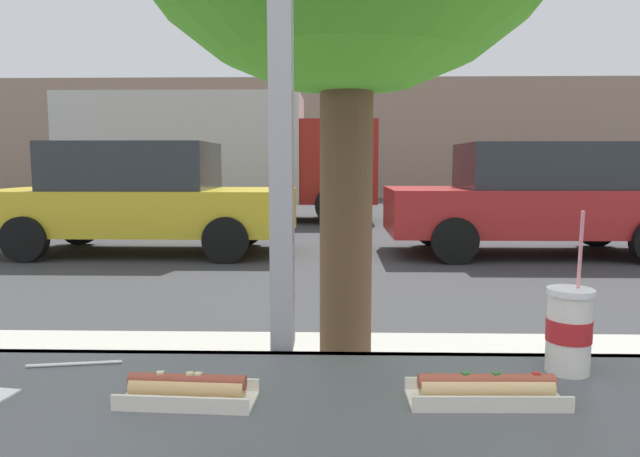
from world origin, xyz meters
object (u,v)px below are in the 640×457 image
soda_cup_left (569,329)px  box_truck (216,153)px  parked_car_red (535,198)px  parked_car_yellow (141,197)px  hotdog_tray_near (188,389)px  hotdog_tray_far (486,389)px

soda_cup_left → box_truck: 13.09m
parked_car_red → box_truck: bearing=138.8°
soda_cup_left → parked_car_yellow: bearing=114.3°
soda_cup_left → box_truck: size_ratio=0.05×
hotdog_tray_near → parked_car_red: (3.27, 7.71, -0.12)m
parked_car_yellow → box_truck: size_ratio=0.62×
hotdog_tray_near → hotdog_tray_far: (0.52, 0.01, 0.00)m
hotdog_tray_far → box_truck: bearing=103.6°
parked_car_yellow → hotdog_tray_near: bearing=-70.8°
parked_car_red → hotdog_tray_far: bearing=-109.6°
soda_cup_left → hotdog_tray_near: bearing=-167.3°
soda_cup_left → hotdog_tray_far: 0.26m
hotdog_tray_near → parked_car_yellow: size_ratio=0.05×
hotdog_tray_far → soda_cup_left: bearing=36.8°
hotdog_tray_near → parked_car_red: size_ratio=0.06×
box_truck → parked_car_yellow: bearing=-91.3°
soda_cup_left → parked_car_yellow: 8.28m
parked_car_yellow → soda_cup_left: bearing=-65.7°
hotdog_tray_near → hotdog_tray_far: 0.52m
soda_cup_left → parked_car_yellow: parked_car_yellow is taller
box_truck → hotdog_tray_far: bearing=-76.4°
hotdog_tray_far → box_truck: 13.19m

